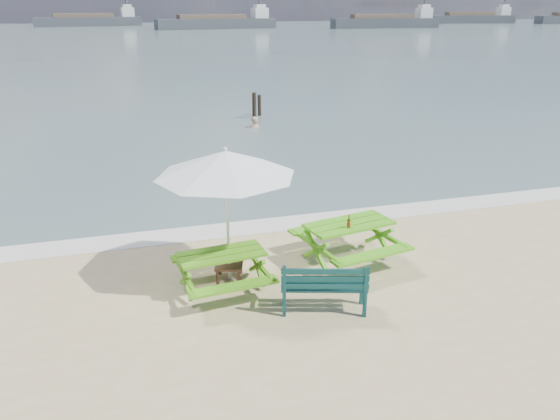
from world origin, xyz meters
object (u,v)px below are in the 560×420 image
object	(u,v)px
park_bench	(324,295)
beer_bottle	(349,224)
patio_umbrella	(225,163)
side_table	(229,271)
swimmer	(254,136)
picnic_table_right	(348,243)
picnic_table_left	(222,272)

from	to	relation	value
park_bench	beer_bottle	size ratio (longest dim) A/B	5.91
patio_umbrella	beer_bottle	xyz separation A→B (m)	(2.41, -0.13, -1.40)
park_bench	side_table	xyz separation A→B (m)	(-1.35, 1.58, -0.10)
side_table	swimmer	size ratio (longest dim) A/B	0.38
picnic_table_right	park_bench	xyz separation A→B (m)	(-1.17, -1.68, -0.13)
patio_umbrella	beer_bottle	world-z (taller)	patio_umbrella
picnic_table_left	patio_umbrella	world-z (taller)	patio_umbrella
picnic_table_right	park_bench	size ratio (longest dim) A/B	1.49
side_table	swimmer	world-z (taller)	swimmer
patio_umbrella	swimmer	size ratio (longest dim) A/B	1.90
picnic_table_right	swimmer	bearing A→B (deg)	84.55
park_bench	swimmer	bearing A→B (deg)	80.76
park_bench	side_table	distance (m)	2.08
picnic_table_left	swimmer	world-z (taller)	picnic_table_left
picnic_table_left	swimmer	distance (m)	14.41
picnic_table_right	beer_bottle	world-z (taller)	beer_bottle
beer_bottle	swimmer	distance (m)	13.71
beer_bottle	swimmer	xyz separation A→B (m)	(1.39, 13.58, -1.31)
patio_umbrella	side_table	bearing A→B (deg)	90.00
picnic_table_left	side_table	size ratio (longest dim) A/B	2.95
side_table	patio_umbrella	distance (m)	2.16
picnic_table_left	park_bench	size ratio (longest dim) A/B	1.24
beer_bottle	park_bench	bearing A→B (deg)	-126.04
side_table	patio_umbrella	size ratio (longest dim) A/B	0.20
swimmer	park_bench	bearing A→B (deg)	-99.24
picnic_table_left	beer_bottle	bearing A→B (deg)	5.33
picnic_table_right	swimmer	world-z (taller)	picnic_table_right
picnic_table_right	swimmer	xyz separation A→B (m)	(1.27, 13.35, -0.78)
swimmer	picnic_table_left	bearing A→B (deg)	-106.16
park_bench	swimmer	world-z (taller)	park_bench
side_table	patio_umbrella	world-z (taller)	patio_umbrella
park_bench	swimmer	xyz separation A→B (m)	(2.44, 15.03, -0.65)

